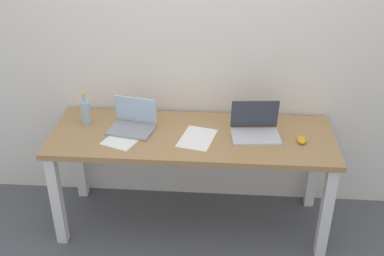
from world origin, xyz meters
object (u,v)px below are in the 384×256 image
at_px(beer_bottle, 86,112).
at_px(computer_mouse, 302,140).
at_px(laptop_right, 255,128).
at_px(desk, 192,147).
at_px(laptop_left, 132,123).

distance_m(beer_bottle, computer_mouse, 1.49).
bearing_deg(computer_mouse, beer_bottle, 175.00).
bearing_deg(laptop_right, desk, -176.90).
height_order(desk, beer_bottle, beer_bottle).
relative_size(laptop_right, computer_mouse, 3.37).
bearing_deg(beer_bottle, desk, -7.85).
bearing_deg(laptop_left, laptop_right, -1.52).
xyz_separation_m(laptop_right, beer_bottle, (-1.18, 0.08, 0.04)).
bearing_deg(laptop_left, beer_bottle, 170.20).
bearing_deg(computer_mouse, laptop_right, 168.09).
xyz_separation_m(beer_bottle, computer_mouse, (1.48, -0.15, -0.08)).
height_order(desk, laptop_left, laptop_left).
distance_m(laptop_left, beer_bottle, 0.35).
relative_size(laptop_left, computer_mouse, 3.34).
height_order(laptop_left, laptop_right, laptop_right).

